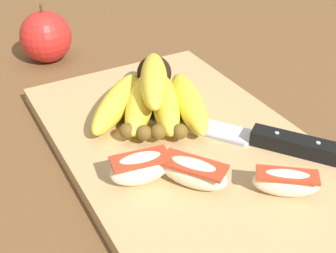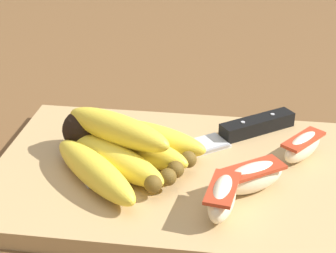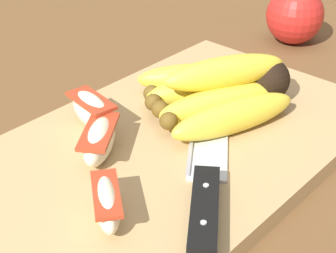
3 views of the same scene
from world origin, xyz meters
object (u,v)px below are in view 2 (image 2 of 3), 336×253
apple_wedge_middle (303,146)px  apple_wedge_far (222,198)px  chefs_knife (225,136)px  banana_bunch (119,147)px  apple_wedge_near (253,177)px

apple_wedge_middle → apple_wedge_far: apple_wedge_far is taller
chefs_knife → apple_wedge_middle: (-0.09, 0.03, 0.01)m
banana_bunch → apple_wedge_far: bearing=147.4°
chefs_knife → apple_wedge_middle: 0.09m
apple_wedge_middle → apple_wedge_far: 0.14m
apple_wedge_middle → apple_wedge_far: bearing=53.6°
apple_wedge_middle → chefs_knife: bearing=-18.8°
apple_wedge_near → apple_wedge_far: (0.03, 0.04, 0.00)m
apple_wedge_near → apple_wedge_middle: 0.09m
apple_wedge_near → apple_wedge_middle: apple_wedge_near is taller
chefs_knife → apple_wedge_near: (-0.03, 0.10, 0.01)m
apple_wedge_near → chefs_knife: bearing=-72.1°
chefs_knife → apple_wedge_far: size_ratio=3.66×
apple_wedge_far → chefs_knife: bearing=-88.6°
chefs_knife → apple_wedge_middle: size_ratio=3.82×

